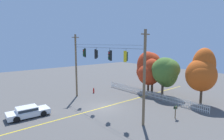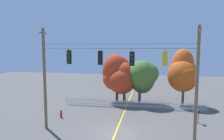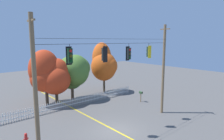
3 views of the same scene
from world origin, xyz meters
TOP-DOWN VIEW (x-y plane):
  - ground at (0.00, 0.00)m, footprint 80.00×80.00m
  - lane_centerline_stripe at (0.00, 0.00)m, footprint 0.16×36.00m
  - signal_support_span at (0.00, -0.00)m, footprint 13.36×1.10m
  - traffic_signal_southbound_primary at (-4.18, 0.01)m, footprint 0.43×0.38m
  - traffic_signal_northbound_secondary at (-1.28, -0.01)m, footprint 0.43×0.38m
  - traffic_signal_eastbound_side at (1.38, 0.01)m, footprint 0.43×0.38m
  - traffic_signal_northbound_primary at (4.03, -0.01)m, footprint 0.43×0.38m
  - white_picket_fence at (0.81, 7.89)m, footprint 17.41×0.06m
  - autumn_maple_near_fence at (-1.73, 10.69)m, footprint 3.79×3.95m
  - autumn_maple_mid at (-0.70, 9.88)m, footprint 3.66×3.44m
  - autumn_oak_far_east at (1.91, 10.24)m, footprint 4.17×4.10m
  - autumn_maple_far_west at (7.11, 10.58)m, footprint 3.86×3.78m
  - fire_hydrant at (-6.44, 2.99)m, footprint 0.38×0.22m
  - roadside_mailbox at (7.65, 3.88)m, footprint 0.25×0.44m

SIDE VIEW (x-z plane):
  - ground at x=0.00m, z-range 0.00..0.00m
  - lane_centerline_stripe at x=0.00m, z-range 0.00..0.01m
  - fire_hydrant at x=-6.44m, z-range -0.01..0.81m
  - white_picket_fence at x=0.81m, z-range 0.00..1.03m
  - roadside_mailbox at x=7.65m, z-range 0.43..1.81m
  - autumn_maple_mid at x=-0.70m, z-range 0.53..6.10m
  - autumn_oak_far_east at x=1.91m, z-range 0.93..6.82m
  - autumn_maple_near_fence at x=-1.73m, z-range 0.78..7.39m
  - autumn_maple_far_west at x=7.11m, z-range 0.55..7.92m
  - signal_support_span at x=0.00m, z-range 0.09..9.32m
  - traffic_signal_eastbound_side at x=1.38m, z-range 5.82..7.29m
  - traffic_signal_northbound_primary at x=4.03m, z-range 5.90..7.30m
  - traffic_signal_northbound_secondary at x=-1.28m, z-range 5.92..7.32m
  - traffic_signal_southbound_primary at x=-4.18m, z-range 5.95..7.34m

